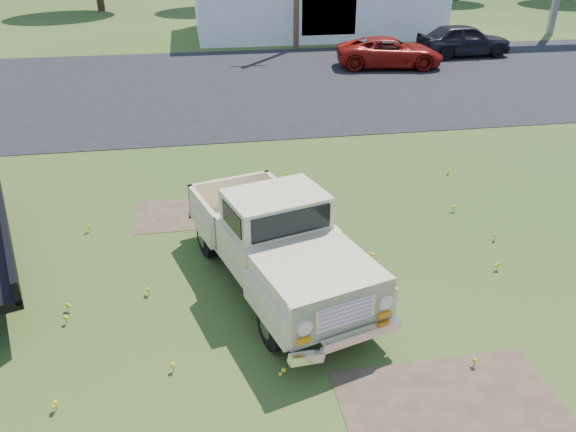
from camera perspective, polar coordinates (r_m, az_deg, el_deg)
name	(u,v)px	position (r m, az deg, el deg)	size (l,w,h in m)	color
ground	(302,294)	(10.02, 1.43, -7.94)	(140.00, 140.00, 0.00)	#264516
asphalt_lot	(232,85)	(23.78, -5.74, 13.12)	(90.00, 14.00, 0.02)	black
dirt_patch_a	(455,411)	(8.27, 16.58, -18.48)	(3.00, 2.00, 0.01)	#493627
dirt_patch_b	(185,214)	(12.89, -10.38, 0.19)	(2.20, 1.60, 0.01)	#493627
vintage_pickup_truck	(276,240)	(9.81, -1.20, -2.46)	(1.94, 5.00, 1.81)	beige
red_pickup	(390,53)	(27.05, 10.28, 16.01)	(2.21, 4.80, 1.33)	maroon
dark_sedan	(464,40)	(30.38, 17.40, 16.68)	(1.85, 4.61, 1.57)	black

